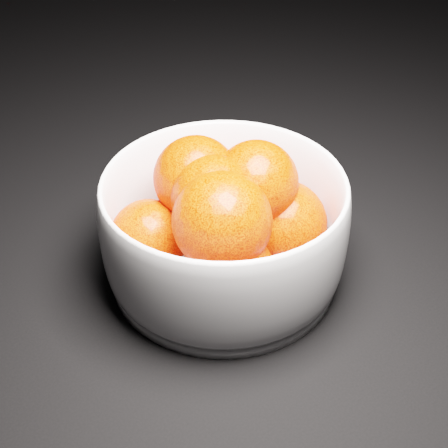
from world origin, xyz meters
TOP-DOWN VIEW (x-y plane):
  - bowl at (0.25, 0.07)m, footprint 0.22×0.22m
  - orange_pile at (0.25, 0.07)m, footprint 0.19×0.18m

SIDE VIEW (x-z plane):
  - bowl at x=0.25m, z-range 0.00..0.11m
  - orange_pile at x=0.25m, z-range 0.01..0.14m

